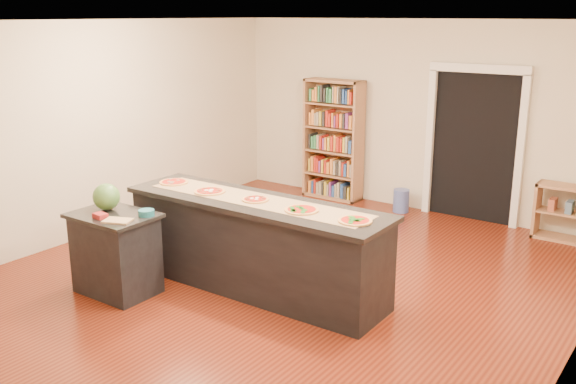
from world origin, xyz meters
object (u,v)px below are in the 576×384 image
Objects in this scene: watermelon at (106,197)px; low_shelf at (565,213)px; bookshelf at (333,140)px; kitchen_island at (256,245)px; waste_bin at (401,201)px; side_counter at (116,253)px.

low_shelf is at bearing 50.20° from watermelon.
bookshelf is 2.55× the size of low_shelf.
kitchen_island reaches higher than waste_bin.
bookshelf is 1.47m from waste_bin.
kitchen_island is 8.75× the size of waste_bin.
side_counter reaches higher than waste_bin.
low_shelf is at bearing 2.20° from waste_bin.
watermelon is at bearing -107.78° from waste_bin.
low_shelf is at bearing 56.44° from kitchen_island.
side_counter is 1.19× the size of low_shelf.
watermelon is (-0.16, 0.06, 0.57)m from side_counter.
waste_bin is at bearing -177.80° from low_shelf.
kitchen_island is at bearing 37.95° from side_counter.
waste_bin is (1.25, -0.08, -0.77)m from bookshelf.
bookshelf reaches higher than low_shelf.
bookshelf is 5.50× the size of waste_bin.
kitchen_island is 1.59× the size of bookshelf.
kitchen_island is 10.61× the size of watermelon.
waste_bin is at bearing 72.22° from watermelon.
side_counter is at bearing -21.17° from watermelon.
low_shelf is (3.49, 4.45, -0.07)m from side_counter.
bookshelf is at bearing -179.85° from low_shelf.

